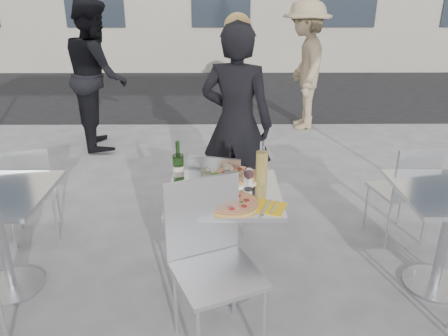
{
  "coord_description": "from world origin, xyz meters",
  "views": [
    {
      "loc": [
        -0.02,
        -2.55,
        1.96
      ],
      "look_at": [
        0.0,
        0.15,
        0.85
      ],
      "focal_mm": 35.0,
      "sensor_mm": 36.0,
      "label": 1
    }
  ],
  "objects_px": {
    "main_table": "(224,220)",
    "side_chair_lfar": "(30,187)",
    "pedestrian_b": "(304,66)",
    "pedestrian_a": "(97,75)",
    "wineglass_white_a": "(206,174)",
    "wine_bottle": "(178,167)",
    "napkin_right": "(270,207)",
    "chair_far": "(218,195)",
    "sugar_shaker": "(248,178)",
    "wineglass_white_b": "(228,169)",
    "wineglass_red_b": "(249,174)",
    "chair_near": "(211,251)",
    "woman_diner": "(236,124)",
    "carafe": "(262,166)",
    "pizza_far": "(236,176)",
    "wineglass_red_a": "(228,177)",
    "side_chair_rfar": "(407,186)",
    "pizza_near": "(232,203)",
    "napkin_left": "(184,206)",
    "salad_plate": "(216,181)"
  },
  "relations": [
    {
      "from": "wineglass_red_a",
      "to": "salad_plate",
      "type": "bearing_deg",
      "value": 125.7
    },
    {
      "from": "pedestrian_b",
      "to": "carafe",
      "type": "height_order",
      "value": "pedestrian_b"
    },
    {
      "from": "wine_bottle",
      "to": "napkin_right",
      "type": "height_order",
      "value": "wine_bottle"
    },
    {
      "from": "wineglass_white_b",
      "to": "sugar_shaker",
      "type": "bearing_deg",
      "value": -4.6
    },
    {
      "from": "pedestrian_b",
      "to": "wineglass_white_a",
      "type": "distance_m",
      "value": 4.06
    },
    {
      "from": "carafe",
      "to": "wineglass_white_b",
      "type": "bearing_deg",
      "value": -172.14
    },
    {
      "from": "pedestrian_a",
      "to": "wineglass_white_a",
      "type": "height_order",
      "value": "pedestrian_a"
    },
    {
      "from": "wineglass_white_a",
      "to": "wineglass_red_a",
      "type": "distance_m",
      "value": 0.15
    },
    {
      "from": "chair_far",
      "to": "pedestrian_b",
      "type": "relative_size",
      "value": 0.46
    },
    {
      "from": "side_chair_lfar",
      "to": "pedestrian_a",
      "type": "bearing_deg",
      "value": -104.04
    },
    {
      "from": "pedestrian_b",
      "to": "pizza_far",
      "type": "height_order",
      "value": "pedestrian_b"
    },
    {
      "from": "woman_diner",
      "to": "wineglass_white_a",
      "type": "distance_m",
      "value": 1.1
    },
    {
      "from": "pizza_near",
      "to": "wineglass_white_a",
      "type": "relative_size",
      "value": 2.12
    },
    {
      "from": "chair_near",
      "to": "salad_plate",
      "type": "bearing_deg",
      "value": 63.53
    },
    {
      "from": "napkin_right",
      "to": "wineglass_white_b",
      "type": "bearing_deg",
      "value": 147.72
    },
    {
      "from": "side_chair_rfar",
      "to": "wineglass_red_b",
      "type": "relative_size",
      "value": 5.47
    },
    {
      "from": "main_table",
      "to": "pedestrian_b",
      "type": "relative_size",
      "value": 0.41
    },
    {
      "from": "wineglass_white_b",
      "to": "wineglass_red_b",
      "type": "distance_m",
      "value": 0.15
    },
    {
      "from": "main_table",
      "to": "wineglass_white_b",
      "type": "xyz_separation_m",
      "value": [
        0.03,
        0.1,
        0.32
      ]
    },
    {
      "from": "side_chair_rfar",
      "to": "pizza_far",
      "type": "height_order",
      "value": "side_chair_rfar"
    },
    {
      "from": "chair_near",
      "to": "wineglass_white_b",
      "type": "relative_size",
      "value": 6.29
    },
    {
      "from": "side_chair_lfar",
      "to": "side_chair_rfar",
      "type": "relative_size",
      "value": 0.97
    },
    {
      "from": "pizza_near",
      "to": "napkin_right",
      "type": "distance_m",
      "value": 0.23
    },
    {
      "from": "salad_plate",
      "to": "wineglass_white_b",
      "type": "xyz_separation_m",
      "value": [
        0.08,
        0.02,
        0.07
      ]
    },
    {
      "from": "side_chair_rfar",
      "to": "sugar_shaker",
      "type": "relative_size",
      "value": 8.05
    },
    {
      "from": "pedestrian_b",
      "to": "napkin_right",
      "type": "height_order",
      "value": "pedestrian_b"
    },
    {
      "from": "chair_far",
      "to": "side_chair_lfar",
      "type": "distance_m",
      "value": 1.52
    },
    {
      "from": "wine_bottle",
      "to": "wineglass_red_a",
      "type": "height_order",
      "value": "wine_bottle"
    },
    {
      "from": "chair_near",
      "to": "salad_plate",
      "type": "height_order",
      "value": "chair_near"
    },
    {
      "from": "main_table",
      "to": "pedestrian_a",
      "type": "distance_m",
      "value": 3.49
    },
    {
      "from": "pedestrian_a",
      "to": "sugar_shaker",
      "type": "height_order",
      "value": "pedestrian_a"
    },
    {
      "from": "pedestrian_b",
      "to": "wine_bottle",
      "type": "height_order",
      "value": "pedestrian_b"
    },
    {
      "from": "side_chair_lfar",
      "to": "carafe",
      "type": "bearing_deg",
      "value": 149.26
    },
    {
      "from": "pizza_near",
      "to": "wine_bottle",
      "type": "xyz_separation_m",
      "value": [
        -0.35,
        0.33,
        0.1
      ]
    },
    {
      "from": "chair_near",
      "to": "wine_bottle",
      "type": "relative_size",
      "value": 3.36
    },
    {
      "from": "napkin_right",
      "to": "carafe",
      "type": "bearing_deg",
      "value": 114.56
    },
    {
      "from": "pedestrian_a",
      "to": "wineglass_red_b",
      "type": "height_order",
      "value": "pedestrian_a"
    },
    {
      "from": "wine_bottle",
      "to": "carafe",
      "type": "bearing_deg",
      "value": -0.12
    },
    {
      "from": "wineglass_red_b",
      "to": "wineglass_white_b",
      "type": "bearing_deg",
      "value": 151.32
    },
    {
      "from": "pizza_far",
      "to": "wineglass_white_b",
      "type": "height_order",
      "value": "wineglass_white_b"
    },
    {
      "from": "pedestrian_b",
      "to": "wine_bottle",
      "type": "relative_size",
      "value": 6.26
    },
    {
      "from": "woman_diner",
      "to": "carafe",
      "type": "height_order",
      "value": "woman_diner"
    },
    {
      "from": "sugar_shaker",
      "to": "napkin_right",
      "type": "xyz_separation_m",
      "value": [
        0.11,
        -0.32,
        -0.05
      ]
    },
    {
      "from": "carafe",
      "to": "napkin_left",
      "type": "relative_size",
      "value": 1.39
    },
    {
      "from": "sugar_shaker",
      "to": "wineglass_white_a",
      "type": "bearing_deg",
      "value": -167.49
    },
    {
      "from": "wineglass_white_b",
      "to": "chair_near",
      "type": "bearing_deg",
      "value": -101.11
    },
    {
      "from": "main_table",
      "to": "chair_far",
      "type": "height_order",
      "value": "chair_far"
    },
    {
      "from": "pizza_far",
      "to": "wineglass_white_a",
      "type": "height_order",
      "value": "wineglass_white_a"
    },
    {
      "from": "main_table",
      "to": "side_chair_lfar",
      "type": "relative_size",
      "value": 0.9
    },
    {
      "from": "napkin_right",
      "to": "chair_far",
      "type": "bearing_deg",
      "value": 135.8
    }
  ]
}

